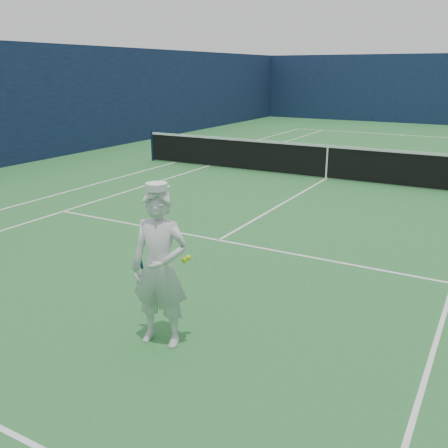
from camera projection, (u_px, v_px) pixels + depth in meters
name	position (u px, v px, depth m)	size (l,w,h in m)	color
ground	(326.00, 179.00, 14.82)	(80.00, 80.00, 0.00)	#2A6F34
court_markings	(326.00, 179.00, 14.82)	(11.03, 23.83, 0.01)	white
windscreen_fence	(330.00, 110.00, 14.23)	(20.12, 36.12, 4.00)	#101E3D
tennis_net	(327.00, 160.00, 14.66)	(12.88, 0.09, 1.07)	#141E4C
tennis_player	(160.00, 268.00, 5.70)	(0.85, 0.58, 1.94)	silver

